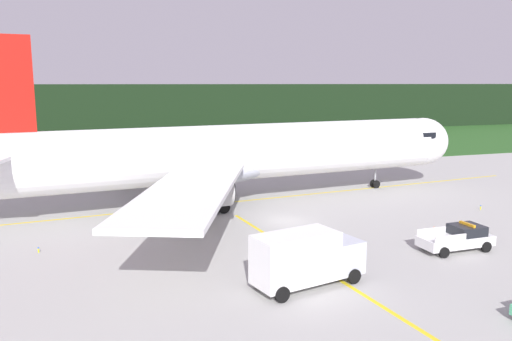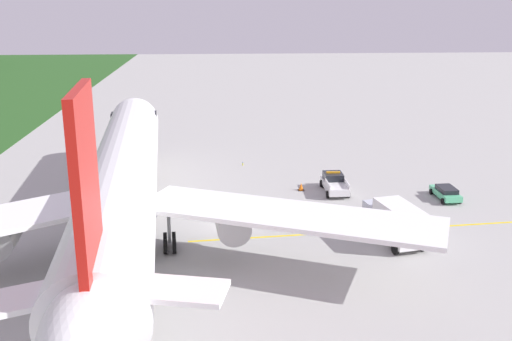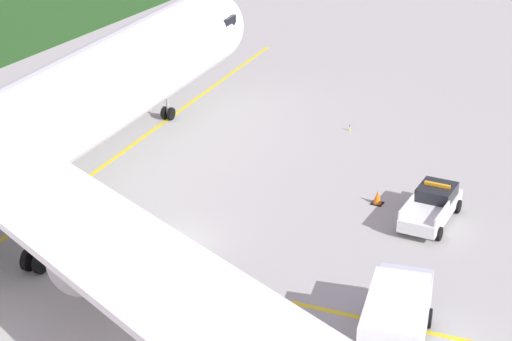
% 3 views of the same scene
% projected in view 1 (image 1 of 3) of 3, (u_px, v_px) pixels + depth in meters
% --- Properties ---
extents(ground, '(320.00, 320.00, 0.00)m').
position_uv_depth(ground, '(285.00, 221.00, 44.56)').
color(ground, '#A3A29E').
extents(grass_verge, '(320.00, 49.11, 0.04)m').
position_uv_depth(grass_verge, '(176.00, 148.00, 94.35)').
color(grass_verge, '#25511E').
rests_on(grass_verge, ground).
extents(distant_tree_line, '(288.00, 6.90, 11.61)m').
position_uv_depth(distant_tree_line, '(154.00, 109.00, 119.37)').
color(distant_tree_line, black).
rests_on(distant_tree_line, ground).
extents(taxiway_centerline_main, '(72.94, 7.09, 0.01)m').
position_uv_depth(taxiway_centerline_main, '(234.00, 202.00, 51.94)').
color(taxiway_centerline_main, yellow).
rests_on(taxiway_centerline_main, ground).
extents(taxiway_centerline_spur, '(3.76, 37.12, 0.01)m').
position_uv_depth(taxiway_centerline_spur, '(355.00, 290.00, 29.84)').
color(taxiway_centerline_spur, yellow).
rests_on(taxiway_centerline_spur, ground).
extents(airliner, '(56.24, 46.54, 15.76)m').
position_uv_depth(airliner, '(227.00, 154.00, 50.85)').
color(airliner, white).
rests_on(airliner, ground).
extents(ops_pickup_truck, '(5.39, 2.41, 1.94)m').
position_uv_depth(ops_pickup_truck, '(458.00, 238.00, 36.79)').
color(ops_pickup_truck, silver).
rests_on(ops_pickup_truck, ground).
extents(catering_truck, '(7.22, 3.90, 3.47)m').
position_uv_depth(catering_truck, '(306.00, 257.00, 30.11)').
color(catering_truck, '#B6BBC9').
rests_on(catering_truck, ground).
extents(apron_cone, '(0.66, 0.66, 0.83)m').
position_uv_depth(apron_cone, '(434.00, 231.00, 40.21)').
color(apron_cone, black).
rests_on(apron_cone, ground).
extents(taxiway_edge_light_east, '(0.12, 0.12, 0.44)m').
position_uv_depth(taxiway_edge_light_east, '(481.00, 207.00, 48.68)').
color(taxiway_edge_light_east, yellow).
rests_on(taxiway_edge_light_east, ground).
extents(taxiway_edge_light_west, '(0.12, 0.12, 0.39)m').
position_uv_depth(taxiway_edge_light_west, '(38.00, 250.00, 36.37)').
color(taxiway_edge_light_west, yellow).
rests_on(taxiway_edge_light_west, ground).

